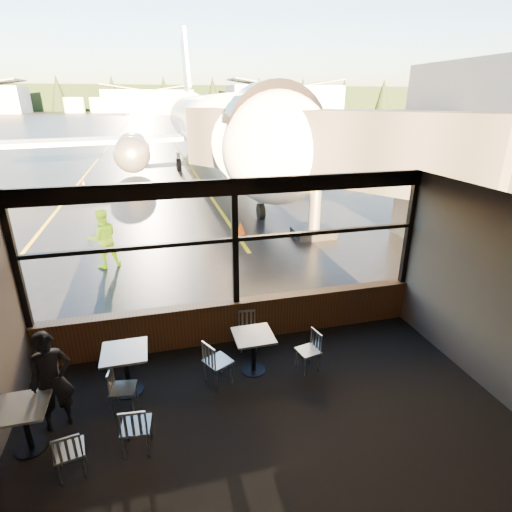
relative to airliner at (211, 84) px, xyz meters
name	(u,v)px	position (x,y,z in m)	size (l,w,h in m)	color
ground_plane	(152,118)	(-2.98, 98.00, -5.90)	(520.00, 520.00, 0.00)	black
carpet_floor	(278,445)	(-2.98, -25.00, -5.89)	(8.00, 6.00, 0.01)	black
ceiling	(284,223)	(-2.98, -25.00, -2.40)	(8.00, 6.00, 0.04)	#38332D
window_sill	(237,321)	(-2.98, -22.00, -5.45)	(8.00, 0.28, 0.90)	#4C2C17
window_header	(234,187)	(-2.98, -22.00, -2.55)	(8.00, 0.18, 0.30)	black
mullion_left	(15,263)	(-6.93, -22.00, -3.70)	(0.12, 0.12, 2.60)	black
mullion_centre	(235,244)	(-2.98, -22.00, -3.70)	(0.12, 0.12, 2.60)	black
mullion_right	(409,229)	(0.97, -22.00, -3.70)	(0.12, 0.12, 2.60)	black
window_transom	(235,239)	(-2.98, -22.00, -3.60)	(8.00, 0.10, 0.08)	black
airliner	(211,84)	(0.00, 0.00, 0.00)	(32.21, 38.65, 11.81)	white
jet_bridge	(305,177)	(0.62, -16.50, -3.49)	(9.06, 11.08, 4.83)	#2C2D2F
cafe_table_near	(253,353)	(-2.90, -23.15, -5.50)	(0.73, 0.73, 0.80)	gray
cafe_table_mid	(127,371)	(-5.20, -23.16, -5.48)	(0.77, 0.77, 0.85)	gray
cafe_table_left	(27,428)	(-6.58, -24.11, -5.51)	(0.72, 0.72, 0.79)	#A9A59C
chair_near_e	(308,351)	(-1.88, -23.37, -5.50)	(0.44, 0.44, 0.81)	#BAB4A8
chair_near_w	(218,362)	(-3.61, -23.34, -5.45)	(0.49, 0.49, 0.90)	beige
chair_near_n	(248,331)	(-2.83, -22.40, -5.50)	(0.44, 0.44, 0.81)	#B3ADA1
chair_mid_s	(136,426)	(-5.02, -24.54, -5.47)	(0.48, 0.48, 0.87)	#BAB5A8
chair_mid_w	(123,389)	(-5.24, -23.61, -5.49)	(0.45, 0.45, 0.82)	beige
chair_left_s	(69,451)	(-5.90, -24.73, -5.50)	(0.44, 0.44, 0.81)	#AEA99D
passenger	(52,381)	(-6.24, -23.70, -5.06)	(0.61, 0.40, 1.69)	black
ground_crew	(103,239)	(-6.09, -16.96, -4.98)	(0.89, 0.70, 1.84)	#BFF219
cone_nose	(241,228)	(-1.31, -14.88, -5.65)	(0.36, 0.36, 0.51)	orange
cone_wing	(84,184)	(-8.47, -3.80, -5.69)	(0.31, 0.31, 0.43)	#DA4C06
hangar_mid	(148,100)	(-2.98, 163.00, -0.90)	(38.00, 15.00, 10.00)	silver
hangar_right	(284,98)	(57.02, 156.00, 0.10)	(50.00, 20.00, 12.00)	silver
fuel_tank_a	(74,105)	(-32.98, 160.00, -2.90)	(8.00, 8.00, 6.00)	silver
fuel_tank_b	(100,105)	(-22.98, 160.00, -2.90)	(8.00, 8.00, 6.00)	silver
fuel_tank_c	(125,105)	(-12.98, 160.00, -2.90)	(8.00, 8.00, 6.00)	silver
treeline	(148,98)	(-2.98, 188.00, 0.10)	(360.00, 3.00, 12.00)	black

